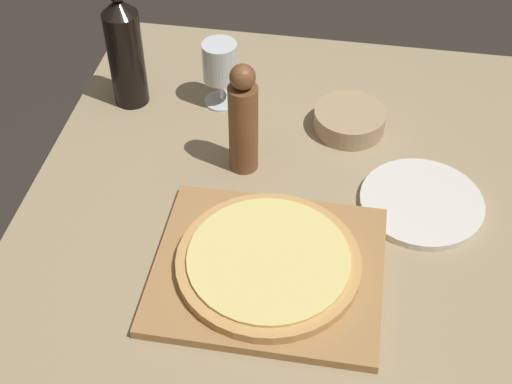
% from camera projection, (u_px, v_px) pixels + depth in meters
% --- Properties ---
extents(dining_table, '(0.96, 1.23, 0.74)m').
position_uv_depth(dining_table, '(277.00, 258.00, 1.36)').
color(dining_table, '#9E8966').
rests_on(dining_table, ground_plane).
extents(cutting_board, '(0.38, 0.33, 0.02)m').
position_uv_depth(cutting_board, '(270.00, 270.00, 1.20)').
color(cutting_board, '#A87A47').
rests_on(cutting_board, dining_table).
extents(pizza, '(0.31, 0.31, 0.02)m').
position_uv_depth(pizza, '(270.00, 262.00, 1.18)').
color(pizza, tan).
rests_on(pizza, cutting_board).
extents(wine_bottle, '(0.07, 0.07, 0.32)m').
position_uv_depth(wine_bottle, '(125.00, 49.00, 1.45)').
color(wine_bottle, black).
rests_on(wine_bottle, dining_table).
extents(pepper_mill, '(0.06, 0.06, 0.23)m').
position_uv_depth(pepper_mill, '(243.00, 121.00, 1.32)').
color(pepper_mill, brown).
rests_on(pepper_mill, dining_table).
extents(wine_glass, '(0.07, 0.07, 0.15)m').
position_uv_depth(wine_glass, '(220.00, 64.00, 1.47)').
color(wine_glass, silver).
rests_on(wine_glass, dining_table).
extents(small_bowl, '(0.15, 0.15, 0.04)m').
position_uv_depth(small_bowl, '(349.00, 120.00, 1.46)').
color(small_bowl, tan).
rests_on(small_bowl, dining_table).
extents(dinner_plate, '(0.23, 0.23, 0.01)m').
position_uv_depth(dinner_plate, '(422.00, 203.00, 1.31)').
color(dinner_plate, silver).
rests_on(dinner_plate, dining_table).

